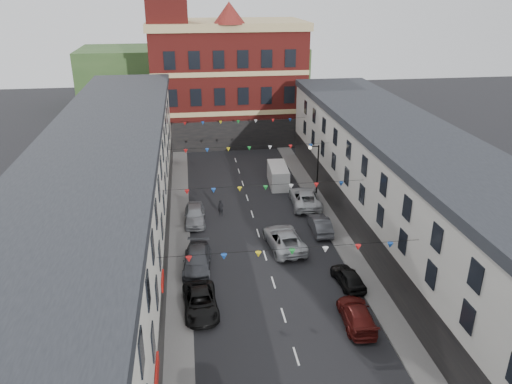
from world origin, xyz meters
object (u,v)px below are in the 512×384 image
car_left_d (197,260)px  moving_car (284,239)px  street_lamp (315,166)px  car_right_d (348,277)px  car_left_e (195,214)px  car_right_c (357,315)px  pedestrian (221,208)px  white_van (278,175)px  car_left_c (200,302)px  car_right_f (305,198)px  car_right_e (320,225)px

car_left_d → moving_car: moving_car is taller
street_lamp → car_right_d: street_lamp is taller
car_left_e → car_right_c: bearing=-57.3°
moving_car → pedestrian: (-4.80, 7.01, -0.04)m
car_left_e → car_right_d: bearing=-46.5°
white_van → car_right_d: bearing=-82.7°
car_right_d → white_van: 20.23m
street_lamp → white_van: bearing=118.2°
street_lamp → car_left_e: (-12.02, -3.03, -3.11)m
car_left_e → white_van: 12.36m
car_left_e → car_right_d: size_ratio=1.22×
car_right_d → moving_car: (-3.56, 6.17, 0.15)m
car_left_c → car_left_d: car_left_d is taller
car_left_d → car_left_e: car_left_e is taller
car_left_d → moving_car: bearing=23.2°
moving_car → pedestrian: size_ratio=3.78×
car_left_c → moving_car: moving_car is taller
white_van → street_lamp: bearing=-59.0°
car_right_f → pedestrian: 8.58m
street_lamp → car_right_e: bearing=-99.2°
car_left_d → car_left_e: bearing=94.7°
moving_car → pedestrian: bearing=-61.4°
street_lamp → white_van: street_lamp is taller
car_left_e → car_right_c: 19.26m
car_left_d → car_right_d: bearing=-14.2°
car_right_e → car_left_c: bearing=44.8°
car_right_e → street_lamp: bearing=-97.4°
moving_car → pedestrian: moving_car is taller
car_right_c → white_van: size_ratio=0.95×
car_right_f → white_van: bearing=-69.5°
car_left_c → white_van: 23.72m
street_lamp → moving_car: bearing=-118.2°
car_right_c → street_lamp: bearing=-92.1°
car_left_c → white_van: size_ratio=0.99×
car_right_c → moving_car: bearing=-71.8°
car_left_c → car_right_d: bearing=6.3°
car_left_d → car_left_e: (0.03, 8.24, 0.05)m
white_van → car_left_d: bearing=-116.7°
car_left_d → car_left_c: bearing=-84.6°
street_lamp → car_left_c: bearing=-125.7°
white_van → pedestrian: 9.75m
car_left_e → moving_car: moving_car is taller
car_right_f → white_van: white_van is taller
car_left_c → car_right_c: car_left_c is taller
car_left_e → car_right_e: car_left_e is taller
pedestrian → street_lamp: bearing=34.1°
car_left_e → pedestrian: 2.74m
car_left_e → pedestrian: size_ratio=3.05×
white_van → pedestrian: size_ratio=3.21×
pedestrian → car_right_c: bearing=-43.8°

